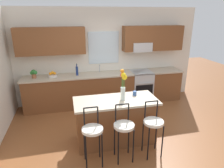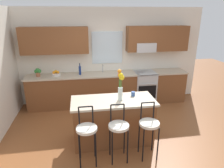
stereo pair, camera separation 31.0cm
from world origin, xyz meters
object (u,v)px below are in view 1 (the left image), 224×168
oven_range (141,86)px  fruit_bowl_oranges (53,75)px  bar_stool_far (153,124)px  flower_vase (123,83)px  mug_ceramic (135,93)px  bottle_olive_oil (77,71)px  potted_plant_small (34,73)px  bar_stool_near (92,132)px  kitchen_island (116,121)px  bar_stool_middle (124,128)px

oven_range → fruit_bowl_oranges: bearing=179.3°
fruit_bowl_oranges → bar_stool_far: bearing=-53.3°
bar_stool_far → flower_vase: size_ratio=1.67×
mug_ceramic → bottle_olive_oil: bearing=121.6°
oven_range → potted_plant_small: 3.04m
mug_ceramic → fruit_bowl_oranges: bearing=134.7°
bar_stool_near → mug_ceramic: bearing=36.2°
bar_stool_far → fruit_bowl_oranges: (-1.82, 2.45, 0.34)m
mug_ceramic → potted_plant_small: 2.78m
oven_range → bar_stool_near: 3.01m
bar_stool_far → flower_vase: flower_vase is taller
bar_stool_near → bottle_olive_oil: bearing=91.8°
bar_stool_near → potted_plant_small: size_ratio=4.54×
fruit_bowl_oranges → potted_plant_small: size_ratio=1.05×
kitchen_island → fruit_bowl_oranges: size_ratio=6.84×
bar_stool_near → bottle_olive_oil: bottle_olive_oil is taller
fruit_bowl_oranges → potted_plant_small: (-0.47, -0.00, 0.08)m
kitchen_island → potted_plant_small: (-1.74, 1.87, 0.59)m
kitchen_island → bar_stool_far: bearing=-46.3°
bar_stool_near → mug_ceramic: bar_stool_near is taller
bar_stool_far → bottle_olive_oil: size_ratio=3.23×
mug_ceramic → fruit_bowl_oranges: 2.43m
bar_stool_far → bottle_olive_oil: 2.74m
flower_vase → bottle_olive_oil: 2.05m
oven_range → potted_plant_small: potted_plant_small is taller
oven_range → bar_stool_near: size_ratio=0.88×
bar_stool_near → bar_stool_middle: same height
bar_stool_middle → flower_vase: size_ratio=1.67×
kitchen_island → bar_stool_middle: bar_stool_middle is taller
kitchen_island → oven_range: bearing=56.1°
kitchen_island → bar_stool_middle: (0.00, -0.58, 0.17)m
mug_ceramic → bottle_olive_oil: size_ratio=0.28×
fruit_bowl_oranges → bottle_olive_oil: (0.65, -0.00, 0.08)m
flower_vase → fruit_bowl_oranges: flower_vase is taller
bar_stool_middle → kitchen_island: bearing=90.0°
bar_stool_middle → bottle_olive_oil: bottle_olive_oil is taller
bar_stool_far → mug_ceramic: 0.80m
mug_ceramic → bottle_olive_oil: bottle_olive_oil is taller
bar_stool_far → potted_plant_small: bearing=133.1°
oven_range → bar_stool_far: bar_stool_far is taller
potted_plant_small → fruit_bowl_oranges: bearing=0.6°
oven_range → kitchen_island: same height
kitchen_island → potted_plant_small: bearing=133.0°
bar_stool_far → mug_ceramic: bar_stool_far is taller
bar_stool_far → potted_plant_small: potted_plant_small is taller
flower_vase → fruit_bowl_oranges: size_ratio=2.60×
fruit_bowl_oranges → bottle_olive_oil: size_ratio=0.74×
bar_stool_middle → bar_stool_far: same height
fruit_bowl_oranges → kitchen_island: bearing=-55.8°
bar_stool_near → bar_stool_middle: size_ratio=1.00×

